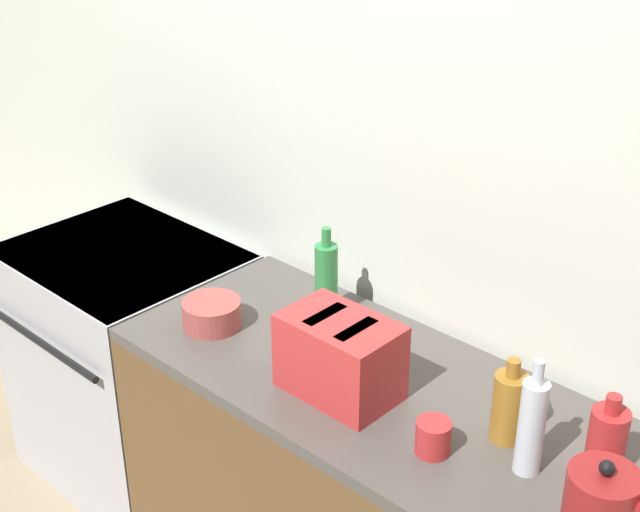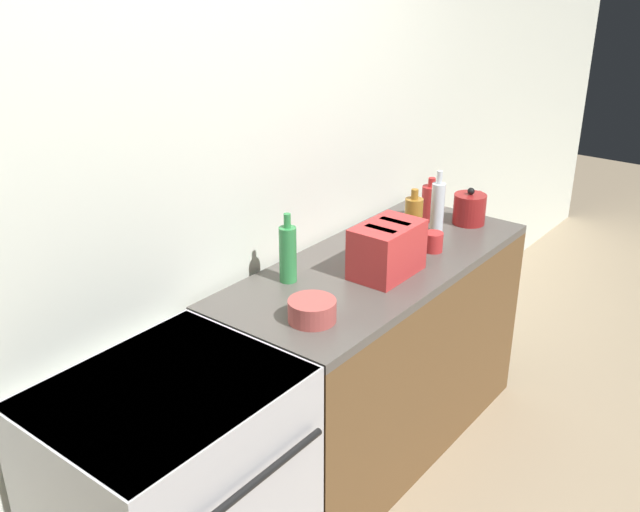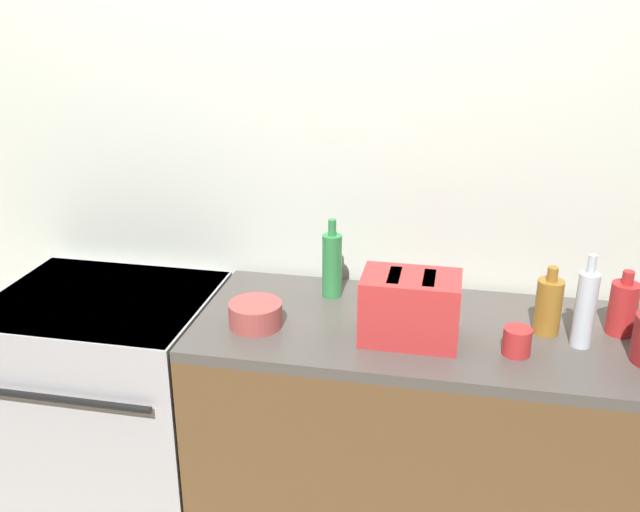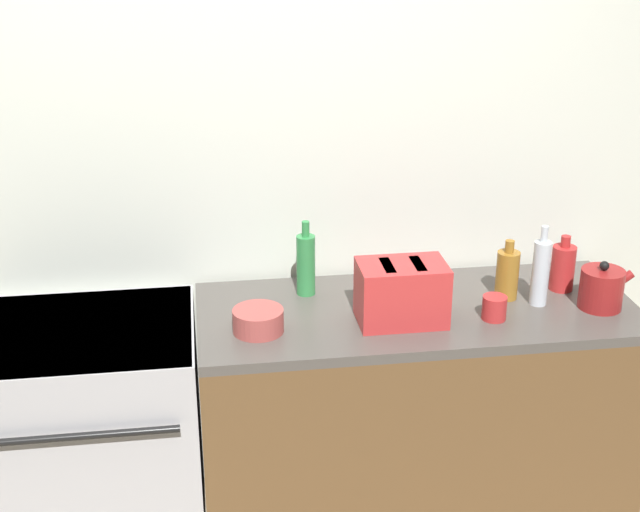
% 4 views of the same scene
% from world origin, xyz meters
% --- Properties ---
extents(wall_back, '(8.00, 0.05, 2.60)m').
position_xyz_m(wall_back, '(0.00, 0.69, 1.30)').
color(wall_back, silver).
rests_on(wall_back, ground_plane).
extents(stove, '(0.75, 0.66, 0.89)m').
position_xyz_m(stove, '(-0.61, 0.31, 0.46)').
color(stove, '#B7B7BC').
rests_on(stove, ground_plane).
extents(counter_block, '(1.54, 0.64, 0.89)m').
position_xyz_m(counter_block, '(0.55, 0.32, 0.45)').
color(counter_block, brown).
rests_on(counter_block, ground_plane).
extents(toaster, '(0.29, 0.19, 0.21)m').
position_xyz_m(toaster, '(0.46, 0.23, 1.00)').
color(toaster, red).
rests_on(toaster, counter_block).
extents(bottle_amber, '(0.08, 0.08, 0.22)m').
position_xyz_m(bottle_amber, '(0.88, 0.35, 0.99)').
color(bottle_amber, '#9E6B23').
rests_on(bottle_amber, counter_block).
extents(bottle_clear, '(0.06, 0.06, 0.29)m').
position_xyz_m(bottle_clear, '(0.97, 0.29, 1.02)').
color(bottle_clear, silver).
rests_on(bottle_clear, counter_block).
extents(bottle_red, '(0.09, 0.09, 0.21)m').
position_xyz_m(bottle_red, '(1.10, 0.39, 0.98)').
color(bottle_red, '#B72828').
rests_on(bottle_red, counter_block).
extents(bottle_green, '(0.07, 0.07, 0.28)m').
position_xyz_m(bottle_green, '(0.18, 0.49, 1.01)').
color(bottle_green, '#338C47').
rests_on(bottle_green, counter_block).
extents(cup_red, '(0.08, 0.08, 0.08)m').
position_xyz_m(cup_red, '(0.78, 0.19, 0.94)').
color(cup_red, red).
rests_on(cup_red, counter_block).
extents(bowl, '(0.17, 0.17, 0.08)m').
position_xyz_m(bowl, '(-0.02, 0.22, 0.93)').
color(bowl, '#B24C47').
rests_on(bowl, counter_block).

